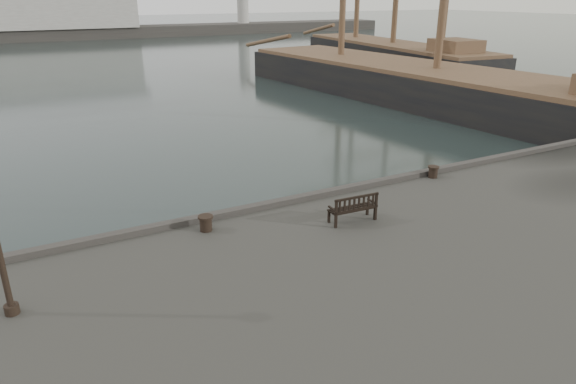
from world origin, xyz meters
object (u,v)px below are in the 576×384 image
Objects in this scene: bollard_left at (206,223)px; tall_ship_main at (434,94)px; tall_ship_far at (392,61)px; bench at (353,213)px; bollard_right at (433,172)px.

bollard_left is 0.01× the size of tall_ship_main.
tall_ship_far is at bearing 54.59° from tall_ship_main.
bench is 0.04× the size of tall_ship_main.
tall_ship_main is at bearing 44.84° from bench.
bench is 5.18m from bollard_right.
tall_ship_far is (29.94, 34.92, -0.99)m from bench.
bench is at bearing -19.90° from bollard_left.
tall_ship_main reaches higher than tall_ship_far.
tall_ship_main is at bearing 46.33° from bollard_right.
bench is 3.46× the size of bollard_right.
tall_ship_main reaches higher than bollard_right.
tall_ship_far is (33.98, 33.46, -0.95)m from bollard_left.
bollard_right is (4.86, 1.80, -0.05)m from bench.
bollard_left is 1.06× the size of bollard_right.
tall_ship_main is (19.99, 17.65, -1.07)m from bench.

